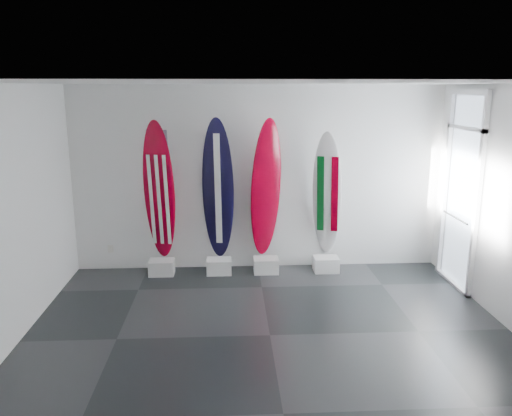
{
  "coord_description": "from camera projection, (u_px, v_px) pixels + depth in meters",
  "views": [
    {
      "loc": [
        -0.48,
        -5.68,
        2.95
      ],
      "look_at": [
        -0.09,
        1.4,
        1.27
      ],
      "focal_mm": 35.78,
      "sensor_mm": 36.0,
      "label": 1
    }
  ],
  "objects": [
    {
      "name": "surfboard_navy",
      "position": [
        218.0,
        189.0,
        8.09
      ],
      "size": [
        0.54,
        0.3,
        2.27
      ],
      "primitive_type": "ellipsoid",
      "rotation": [
        0.05,
        0.0,
        -0.23
      ],
      "color": "black",
      "rests_on": "display_block_navy"
    },
    {
      "name": "wall_outlet",
      "position": [
        110.0,
        249.0,
        8.43
      ],
      "size": [
        0.09,
        0.02,
        0.13
      ],
      "primitive_type": "cube",
      "color": "silver",
      "rests_on": "wall_back"
    },
    {
      "name": "ceiling",
      "position": [
        272.0,
        83.0,
        5.54
      ],
      "size": [
        6.0,
        6.0,
        0.0
      ],
      "primitive_type": "plane",
      "rotation": [
        3.14,
        0.0,
        0.0
      ],
      "color": "white",
      "rests_on": "wall_back"
    },
    {
      "name": "wall_back",
      "position": [
        258.0,
        179.0,
        8.31
      ],
      "size": [
        6.0,
        0.0,
        6.0
      ],
      "primitive_type": "plane",
      "rotation": [
        1.57,
        0.0,
        0.0
      ],
      "color": "white",
      "rests_on": "ground"
    },
    {
      "name": "surfboard_italy",
      "position": [
        327.0,
        195.0,
        8.21
      ],
      "size": [
        0.58,
        0.55,
        2.07
      ],
      "primitive_type": "ellipsoid",
      "rotation": [
        0.17,
        0.0,
        -0.31
      ],
      "color": "white",
      "rests_on": "display_block_italy"
    },
    {
      "name": "surfboard_usa",
      "position": [
        159.0,
        191.0,
        8.05
      ],
      "size": [
        0.56,
        0.39,
        2.25
      ],
      "primitive_type": "ellipsoid",
      "rotation": [
        0.09,
        0.0,
        -0.21
      ],
      "color": "maroon",
      "rests_on": "display_block_usa"
    },
    {
      "name": "wall_front",
      "position": [
        301.0,
        307.0,
        3.45
      ],
      "size": [
        6.0,
        0.0,
        6.0
      ],
      "primitive_type": "plane",
      "rotation": [
        -1.57,
        0.0,
        0.0
      ],
      "color": "white",
      "rests_on": "ground"
    },
    {
      "name": "wall_left",
      "position": [
        5.0,
        220.0,
        5.72
      ],
      "size": [
        0.0,
        5.0,
        5.0
      ],
      "primitive_type": "plane",
      "rotation": [
        1.57,
        0.0,
        1.57
      ],
      "color": "white",
      "rests_on": "ground"
    },
    {
      "name": "glass_door",
      "position": [
        461.0,
        193.0,
        7.56
      ],
      "size": [
        0.12,
        1.16,
        2.85
      ],
      "primitive_type": null,
      "color": "white",
      "rests_on": "floor"
    },
    {
      "name": "floor",
      "position": [
        270.0,
        335.0,
        6.23
      ],
      "size": [
        6.0,
        6.0,
        0.0
      ],
      "primitive_type": "plane",
      "color": "black",
      "rests_on": "ground"
    },
    {
      "name": "display_block_italy",
      "position": [
        326.0,
        264.0,
        8.38
      ],
      "size": [
        0.4,
        0.3,
        0.24
      ],
      "primitive_type": "cube",
      "color": "white",
      "rests_on": "floor"
    },
    {
      "name": "display_block_usa",
      "position": [
        162.0,
        267.0,
        8.23
      ],
      "size": [
        0.4,
        0.3,
        0.24
      ],
      "primitive_type": "cube",
      "color": "white",
      "rests_on": "floor"
    },
    {
      "name": "surfboard_swiss",
      "position": [
        266.0,
        189.0,
        8.13
      ],
      "size": [
        0.6,
        0.5,
        2.27
      ],
      "primitive_type": "ellipsoid",
      "rotation": [
        0.12,
        0.0,
        0.36
      ],
      "color": "maroon",
      "rests_on": "display_block_swiss"
    },
    {
      "name": "display_block_navy",
      "position": [
        219.0,
        266.0,
        8.28
      ],
      "size": [
        0.4,
        0.3,
        0.24
      ],
      "primitive_type": "cube",
      "color": "white",
      "rests_on": "floor"
    },
    {
      "name": "display_block_swiss",
      "position": [
        266.0,
        265.0,
        8.32
      ],
      "size": [
        0.4,
        0.3,
        0.24
      ],
      "primitive_type": "cube",
      "color": "white",
      "rests_on": "floor"
    }
  ]
}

